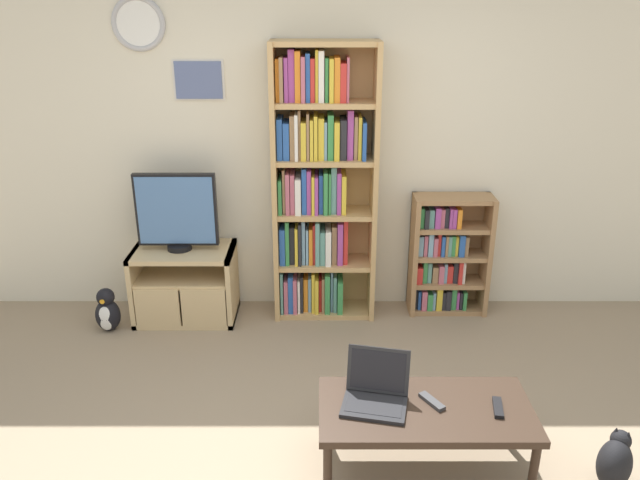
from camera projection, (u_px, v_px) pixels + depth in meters
name	position (u px, v px, depth m)	size (l,w,h in m)	color
wall_back	(320.00, 141.00, 4.60)	(6.04, 0.09, 2.60)	beige
tv_stand	(188.00, 284.00, 4.71)	(0.75, 0.45, 0.56)	tan
television	(179.00, 212.00, 4.52)	(0.59, 0.18, 0.58)	black
bookshelf_tall	(321.00, 187.00, 4.54)	(0.75, 0.32, 2.04)	tan
bookshelf_short	(448.00, 257.00, 4.77)	(0.59, 0.25, 0.93)	#9E754C
coffee_table	(428.00, 414.00, 3.14)	(1.08, 0.53, 0.39)	#332319
laptop	(378.00, 391.00, 3.15)	(0.37, 0.34, 0.26)	#232326
remote_near_laptop	(500.00, 408.00, 3.11)	(0.07, 0.17, 0.02)	black
remote_far_from_laptop	(434.00, 402.00, 3.16)	(0.12, 0.16, 0.02)	#38383A
cat	(618.00, 463.00, 3.12)	(0.27, 0.43, 0.30)	black
penguin_figurine	(110.00, 311.00, 4.57)	(0.18, 0.16, 0.34)	black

